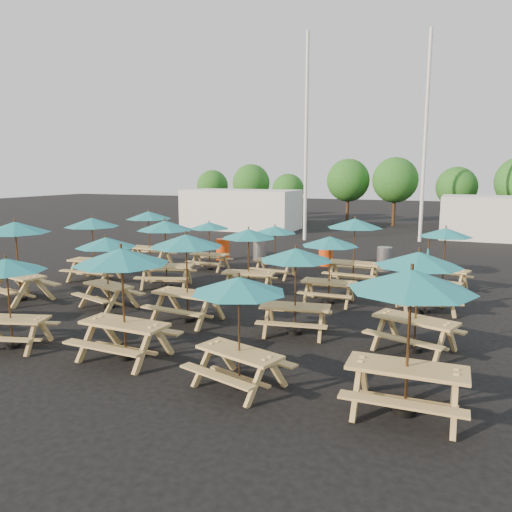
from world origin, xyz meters
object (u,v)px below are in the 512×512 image
at_px(picnic_unit_10, 249,238).
at_px(waste_bin_1, 260,250).
at_px(picnic_unit_1, 16,233).
at_px(picnic_unit_14, 330,246).
at_px(picnic_unit_8, 122,264).
at_px(picnic_unit_3, 149,219).
at_px(waste_bin_2, 326,254).
at_px(waste_bin_3, 384,259).
at_px(picnic_unit_17, 418,266).
at_px(picnic_unit_5, 106,247).
at_px(picnic_unit_18, 426,283).
at_px(picnic_unit_6, 165,230).
at_px(picnic_unit_19, 445,236).
at_px(picnic_unit_4, 7,271).
at_px(picnic_unit_2, 92,227).
at_px(picnic_unit_7, 209,229).
at_px(picnic_unit_13, 296,260).
at_px(picnic_unit_11, 275,233).
at_px(picnic_unit_12, 239,292).
at_px(picnic_unit_15, 355,228).
at_px(picnic_unit_16, 411,290).
at_px(picnic_unit_9, 186,246).
at_px(waste_bin_0, 223,249).

relative_size(picnic_unit_10, waste_bin_1, 2.24).
bearing_deg(picnic_unit_1, picnic_unit_14, 35.41).
xyz_separation_m(picnic_unit_8, picnic_unit_14, (2.97, 6.32, -0.31)).
height_order(picnic_unit_3, waste_bin_2, picnic_unit_3).
height_order(picnic_unit_8, waste_bin_3, picnic_unit_8).
relative_size(picnic_unit_17, waste_bin_2, 2.48).
relative_size(picnic_unit_5, picnic_unit_18, 1.03).
relative_size(picnic_unit_14, picnic_unit_17, 0.87).
bearing_deg(picnic_unit_6, picnic_unit_19, 2.46).
xyz_separation_m(picnic_unit_4, picnic_unit_19, (9.10, 10.15, 0.04)).
xyz_separation_m(picnic_unit_2, picnic_unit_6, (3.11, 0.13, -0.00)).
height_order(picnic_unit_5, picnic_unit_7, picnic_unit_5).
distance_m(picnic_unit_2, picnic_unit_18, 11.98).
bearing_deg(picnic_unit_14, waste_bin_1, 126.98).
height_order(picnic_unit_3, picnic_unit_13, picnic_unit_3).
bearing_deg(waste_bin_3, picnic_unit_4, -117.68).
height_order(picnic_unit_3, picnic_unit_7, picnic_unit_3).
relative_size(picnic_unit_11, picnic_unit_19, 0.92).
height_order(picnic_unit_12, picnic_unit_15, picnic_unit_15).
bearing_deg(waste_bin_2, picnic_unit_15, -59.45).
relative_size(picnic_unit_7, waste_bin_1, 2.05).
xyz_separation_m(picnic_unit_6, picnic_unit_16, (8.95, -6.54, 0.11)).
relative_size(picnic_unit_7, picnic_unit_9, 0.83).
relative_size(picnic_unit_1, picnic_unit_19, 1.17).
distance_m(picnic_unit_5, picnic_unit_7, 6.50).
bearing_deg(picnic_unit_2, waste_bin_2, 37.26).
height_order(picnic_unit_11, waste_bin_0, picnic_unit_11).
xyz_separation_m(picnic_unit_9, picnic_unit_17, (6.01, -0.04, -0.08)).
bearing_deg(picnic_unit_3, picnic_unit_1, -93.34).
distance_m(picnic_unit_15, waste_bin_0, 7.41).
xyz_separation_m(picnic_unit_14, picnic_unit_16, (3.02, -6.58, 0.34)).
bearing_deg(picnic_unit_11, waste_bin_0, 147.01).
relative_size(picnic_unit_2, waste_bin_3, 2.44).
bearing_deg(waste_bin_0, picnic_unit_1, -106.39).
xyz_separation_m(picnic_unit_8, picnic_unit_17, (5.86, 2.93, -0.13)).
relative_size(picnic_unit_14, picnic_unit_15, 0.88).
bearing_deg(picnic_unit_12, picnic_unit_17, 65.57).
xyz_separation_m(picnic_unit_11, picnic_unit_13, (2.90, -6.30, 0.17)).
bearing_deg(picnic_unit_12, waste_bin_0, 134.60).
distance_m(waste_bin_1, waste_bin_3, 5.71).
height_order(picnic_unit_11, picnic_unit_14, picnic_unit_14).
distance_m(picnic_unit_3, picnic_unit_18, 12.30).
distance_m(picnic_unit_11, picnic_unit_13, 6.94).
height_order(picnic_unit_2, waste_bin_3, picnic_unit_2).
bearing_deg(picnic_unit_6, picnic_unit_15, 8.77).
height_order(picnic_unit_15, waste_bin_3, picnic_unit_15).
xyz_separation_m(picnic_unit_12, waste_bin_1, (-4.84, 12.93, -1.37)).
relative_size(picnic_unit_1, waste_bin_2, 2.61).
xyz_separation_m(picnic_unit_6, picnic_unit_15, (6.07, 3.07, 0.02)).
bearing_deg(picnic_unit_8, waste_bin_2, 86.91).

